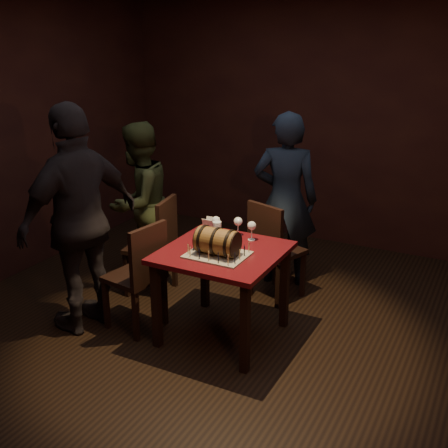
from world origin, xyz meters
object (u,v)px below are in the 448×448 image
at_px(pub_table, 223,263).
at_px(person_back, 285,200).
at_px(wine_glass_mid, 238,222).
at_px(chair_back, 272,246).
at_px(wine_glass_left, 216,221).
at_px(pint_of_ale, 217,231).
at_px(person_left_front, 80,220).
at_px(barrel_cake, 217,242).
at_px(chair_left_front, 141,271).
at_px(chair_left_rear, 158,241).
at_px(person_left_rear, 139,203).
at_px(wine_glass_right, 252,227).

relative_size(pub_table, person_back, 0.54).
relative_size(wine_glass_mid, chair_back, 0.17).
relative_size(pub_table, wine_glass_left, 5.59).
height_order(pint_of_ale, person_left_front, person_left_front).
height_order(barrel_cake, person_left_front, person_left_front).
xyz_separation_m(wine_glass_left, pint_of_ale, (0.06, -0.09, -0.05)).
distance_m(chair_back, chair_left_front, 1.24).
height_order(chair_left_rear, person_back, person_back).
distance_m(wine_glass_left, person_back, 0.96).
height_order(wine_glass_left, chair_left_front, chair_left_front).
bearing_deg(pint_of_ale, barrel_cake, -61.24).
bearing_deg(chair_left_front, wine_glass_left, 48.92).
relative_size(person_back, person_left_rear, 1.07).
bearing_deg(chair_left_front, person_left_front, -161.56).
bearing_deg(person_left_front, person_back, 156.76).
bearing_deg(wine_glass_right, pub_table, -109.09).
bearing_deg(wine_glass_right, chair_left_front, -145.27).
height_order(pub_table, chair_left_rear, chair_left_rear).
xyz_separation_m(barrel_cake, wine_glass_left, (-0.22, 0.39, 0.00)).
bearing_deg(chair_left_rear, wine_glass_right, -6.53).
relative_size(chair_left_front, person_left_front, 0.50).
height_order(pub_table, wine_glass_left, wine_glass_left).
distance_m(pub_table, chair_back, 0.81).
distance_m(barrel_cake, wine_glass_left, 0.45).
xyz_separation_m(barrel_cake, chair_left_front, (-0.65, -0.10, -0.34)).
relative_size(barrel_cake, chair_back, 0.40).
height_order(pub_table, chair_left_front, chair_left_front).
relative_size(wine_glass_left, pint_of_ale, 1.07).
relative_size(chair_left_rear, person_back, 0.56).
xyz_separation_m(chair_back, person_back, (-0.05, 0.42, 0.32)).
relative_size(wine_glass_left, chair_left_rear, 0.17).
distance_m(wine_glass_mid, pint_of_ale, 0.20).
distance_m(chair_back, person_left_rear, 1.36).
bearing_deg(barrel_cake, chair_left_front, -171.19).
xyz_separation_m(barrel_cake, wine_glass_mid, (-0.05, 0.46, 0.00)).
bearing_deg(pub_table, wine_glass_right, 70.91).
xyz_separation_m(wine_glass_right, person_left_rear, (-1.35, 0.33, -0.09)).
bearing_deg(barrel_cake, wine_glass_mid, 96.44).
bearing_deg(wine_glass_mid, chair_left_front, -137.09).
relative_size(pint_of_ale, chair_back, 0.16).
relative_size(wine_glass_left, person_left_front, 0.09).
distance_m(person_back, person_left_front, 1.94).
bearing_deg(pint_of_ale, pub_table, -51.38).
bearing_deg(person_back, chair_back, 80.26).
distance_m(barrel_cake, pint_of_ale, 0.35).
bearing_deg(wine_glass_right, wine_glass_left, -175.71).
bearing_deg(person_back, chair_left_front, 48.32).
relative_size(pub_table, pint_of_ale, 6.00).
xyz_separation_m(chair_back, chair_left_front, (-0.72, -1.01, 0.00)).
height_order(pub_table, wine_glass_right, wine_glass_right).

